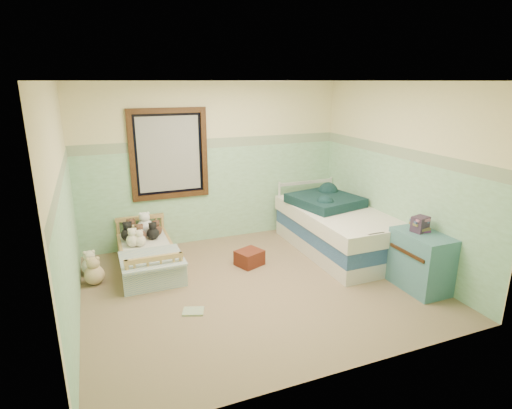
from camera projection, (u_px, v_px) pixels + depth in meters
name	position (u px, v px, depth m)	size (l,w,h in m)	color
floor	(257.00, 286.00, 5.27)	(4.20, 3.60, 0.02)	brown
ceiling	(257.00, 80.00, 4.55)	(4.20, 3.60, 0.02)	silver
wall_back	(214.00, 164.00, 6.51)	(4.20, 0.04, 2.50)	beige
wall_front	(340.00, 243.00, 3.31)	(4.20, 0.04, 2.50)	beige
wall_left	(63.00, 210.00, 4.16)	(0.04, 3.60, 2.50)	beige
wall_right	(399.00, 176.00, 5.66)	(0.04, 3.60, 2.50)	beige
wainscot_mint	(215.00, 194.00, 6.64)	(4.20, 0.01, 1.50)	#7EB07E
border_strip	(214.00, 143.00, 6.40)	(4.20, 0.01, 0.15)	#436645
window_frame	(169.00, 154.00, 6.17)	(1.16, 0.06, 1.36)	black
window_blinds	(169.00, 154.00, 6.18)	(0.92, 0.01, 1.12)	#AEAEA8
toddler_bed_frame	(148.00, 261.00, 5.74)	(0.72, 1.43, 0.18)	#997A48
toddler_mattress	(147.00, 251.00, 5.70)	(0.65, 1.37, 0.12)	silver
patchwork_quilt	(152.00, 259.00, 5.28)	(0.78, 0.72, 0.03)	#597FB5
plush_bed_brown	(131.00, 231.00, 6.05)	(0.19, 0.19, 0.19)	brown
plush_bed_white	(145.00, 227.00, 6.11)	(0.24, 0.24, 0.24)	white
plush_bed_tan	(137.00, 236.00, 5.87)	(0.17, 0.17, 0.17)	#D4B482
plush_bed_dark	(153.00, 233.00, 5.95)	(0.17, 0.17, 0.17)	black
plush_floor_cream	(91.00, 266.00, 5.54)	(0.23, 0.23, 0.23)	#F4E7C8
plush_floor_tan	(94.00, 275.00, 5.27)	(0.25, 0.25, 0.25)	#D4B482
twin_bed_frame	(336.00, 244.00, 6.31)	(1.05, 2.10, 0.22)	silver
twin_boxspring	(337.00, 231.00, 6.24)	(1.05, 2.10, 0.22)	navy
twin_mattress	(338.00, 217.00, 6.18)	(1.09, 2.14, 0.22)	silver
teal_blanket	(325.00, 200.00, 6.38)	(0.89, 0.95, 0.14)	black
dresser	(421.00, 261.00, 5.11)	(0.45, 0.72, 0.72)	teal
book_stack	(420.00, 224.00, 5.05)	(0.19, 0.15, 0.19)	#42201E
red_pillow	(249.00, 258.00, 5.83)	(0.34, 0.30, 0.21)	#A2371C
floor_book	(193.00, 311.00, 4.65)	(0.23, 0.18, 0.02)	yellow
extra_plush_0	(140.00, 241.00, 5.70)	(0.16, 0.16, 0.16)	#F4E7C8
extra_plush_1	(157.00, 230.00, 6.10)	(0.16, 0.16, 0.16)	brown
extra_plush_2	(128.00, 234.00, 5.88)	(0.20, 0.20, 0.20)	black
extra_plush_3	(133.00, 240.00, 5.69)	(0.18, 0.18, 0.18)	#F4E7C8
extra_plush_4	(140.00, 236.00, 5.84)	(0.18, 0.18, 0.18)	brown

